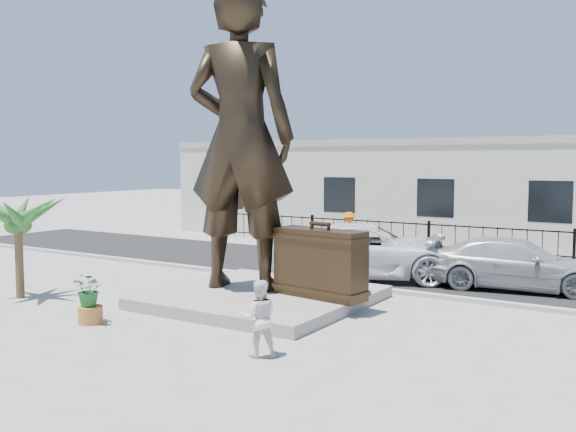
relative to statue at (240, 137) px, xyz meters
name	(u,v)px	position (x,y,z in m)	size (l,w,h in m)	color
ground	(244,317)	(1.28, -1.63, -4.39)	(100.00, 100.00, 0.00)	#9E9991
street	(380,269)	(1.28, 6.37, -4.38)	(40.00, 7.00, 0.01)	black
curb	(332,284)	(1.28, 2.87, -4.33)	(40.00, 0.25, 0.12)	#A5A399
far_sidewalk	(421,255)	(1.28, 10.37, -4.38)	(40.00, 2.50, 0.02)	#9E9991
plinth	(262,297)	(0.78, -0.13, -4.24)	(5.20, 5.20, 0.30)	gray
fence	(429,238)	(1.28, 11.17, -3.79)	(22.00, 0.10, 1.20)	black
building	(461,194)	(1.28, 15.37, -2.19)	(28.00, 7.00, 4.40)	silver
statue	(240,137)	(0.00, 0.00, 0.00)	(2.98, 1.96, 8.17)	black
suitcase	(320,263)	(2.38, 0.13, -3.22)	(2.46, 0.78, 1.73)	#2E2113
tourist	(259,318)	(3.36, -3.98, -3.64)	(0.73, 0.57, 1.49)	silver
car_white	(368,251)	(1.64, 4.61, -3.50)	(2.89, 6.27, 1.74)	white
car_silver	(516,264)	(6.05, 5.31, -3.64)	(2.06, 5.08, 1.47)	#A1A3A6
worker	(349,230)	(-1.91, 10.29, -3.59)	(1.01, 0.58, 1.56)	#EA5F0C
palm_tree	(21,298)	(-5.19, -3.16, -4.39)	(1.80, 1.80, 3.20)	#245E22
planter	(90,315)	(-1.38, -4.02, -4.19)	(0.56, 0.56, 0.40)	#B26F2F
shrub	(90,289)	(-1.38, -4.02, -3.59)	(0.72, 0.62, 0.80)	#1D5B25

